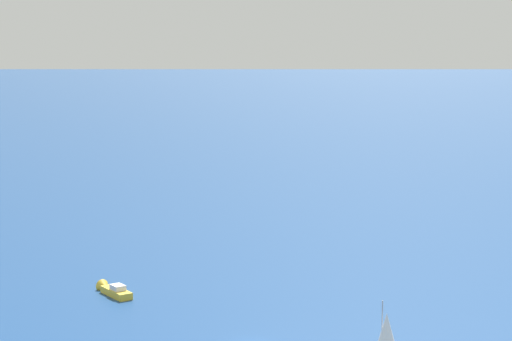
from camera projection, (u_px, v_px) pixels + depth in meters
motorboat_near_centre at (113, 290)px, 143.61m from camera, size 4.44×8.14×2.29m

